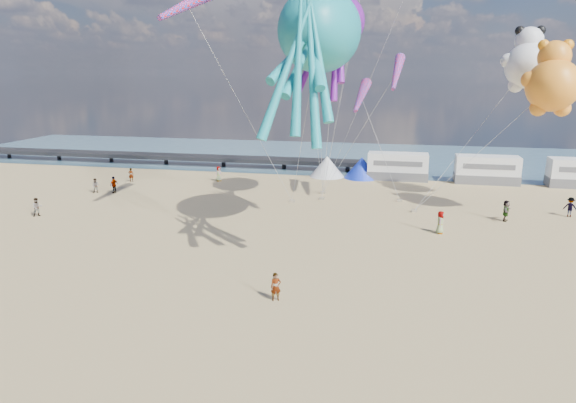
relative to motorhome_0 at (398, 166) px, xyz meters
The scene contains 28 objects.
ground 40.48m from the motorhome_0, 98.53° to the right, with size 120.00×120.00×0.00m, color tan.
water 16.22m from the motorhome_0, 111.80° to the left, with size 120.00×120.00×0.00m, color #3C6073.
pier 34.24m from the motorhome_0, behind, with size 60.00×3.00×0.50m, color black.
motorhome_0 is the anchor object (origin of this frame).
motorhome_1 9.50m from the motorhome_0, ahead, with size 6.60×2.50×3.00m, color silver.
tent_white 8.01m from the motorhome_0, behind, with size 4.00×4.00×2.40m, color white.
tent_blue 4.01m from the motorhome_0, behind, with size 4.00×4.00×2.40m, color #1933CC.
standing_person 34.35m from the motorhome_0, 100.10° to the right, with size 0.56×0.37×1.53m, color tan.
beachgoer_0 20.09m from the motorhome_0, 165.24° to the right, with size 0.60×0.40×1.66m, color #7F6659.
beachgoer_1 32.33m from the motorhome_0, 155.85° to the right, with size 0.72×0.47×1.48m, color #7F6659.
beachgoer_2 19.16m from the motorhome_0, 41.89° to the right, with size 0.81×0.63×1.67m, color #7F6659.
beachgoer_3 30.53m from the motorhome_0, 155.18° to the right, with size 1.09×0.63×1.69m, color #7F6659.
beachgoer_4 17.63m from the motorhome_0, 60.21° to the right, with size 1.01×0.42×1.73m, color #7F6659.
beachgoer_5 29.75m from the motorhome_0, 165.58° to the right, with size 1.41×0.45×1.52m, color #7F6659.
beachgoer_6 20.15m from the motorhome_0, 80.54° to the right, with size 0.63×0.41×1.72m, color #7F6659.
beachgoer_7 36.75m from the motorhome_0, 143.16° to the right, with size 0.78×0.50×1.59m, color #7F6659.
sandbag_a 16.01m from the motorhome_0, 126.44° to the right, with size 0.50×0.35×0.22m, color gray.
sandbag_b 13.27m from the motorhome_0, 121.52° to the right, with size 0.50×0.35×0.22m, color gray.
sandbag_c 14.20m from the motorhome_0, 83.54° to the right, with size 0.50×0.35×0.22m, color gray.
sandbag_d 10.65m from the motorhome_0, 88.13° to the right, with size 0.50×0.35×0.22m, color gray.
sandbag_e 11.43m from the motorhome_0, 129.15° to the right, with size 0.50×0.35×0.22m, color gray.
kite_octopus_teal 26.69m from the motorhome_0, 103.86° to the right, with size 4.55×10.61×12.13m, color teal, non-canonical shape.
kite_octopus_purple 20.78m from the motorhome_0, 110.80° to the right, with size 4.01×9.35×10.68m, color #68138A, non-canonical shape.
kite_panda 18.10m from the motorhome_0, 44.85° to the right, with size 4.61×4.34×6.51m, color white, non-canonical shape.
kite_teddy_orange 20.87m from the motorhome_0, 53.24° to the right, with size 4.81×4.53×6.79m, color orange, non-canonical shape.
windsock_left 30.09m from the motorhome_0, 127.15° to the right, with size 1.10×7.30×7.30m, color red, non-canonical shape.
windsock_mid 13.66m from the motorhome_0, 109.18° to the right, with size 1.00×5.48×5.48m, color red, non-canonical shape.
windsock_right 16.10m from the motorhome_0, 92.32° to the right, with size 0.90×5.52×5.52m, color red, non-canonical shape.
Camera 1 is at (5.88, -18.21, 11.71)m, focal length 32.00 mm.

